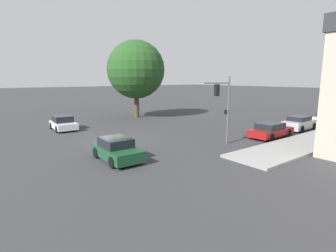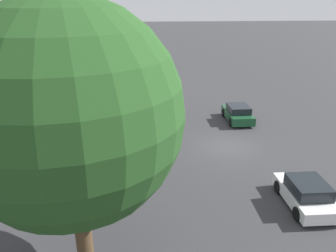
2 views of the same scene
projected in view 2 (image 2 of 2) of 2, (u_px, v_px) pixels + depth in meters
The scene contains 8 objects.
ground_plane at pixel (227, 147), 23.65m from camera, with size 300.00×300.00×0.00m, color #333335.
rowhouse_backdrop at pixel (9, 46), 35.07m from camera, with size 8.14×23.02×13.09m.
street_tree at pixel (70, 114), 10.79m from camera, with size 7.67×7.67×10.22m.
traffic_signal at pixel (138, 80), 27.90m from camera, with size 0.59×2.51×5.38m.
crossing_car_0 at pixel (238, 113), 28.45m from camera, with size 4.09×2.10×1.44m.
crossing_car_1 at pixel (306, 194), 16.67m from camera, with size 3.99×2.15×1.44m.
parked_car_0 at pixel (78, 110), 29.37m from camera, with size 2.08×4.65×1.32m.
parked_car_1 at pixel (14, 112), 28.76m from camera, with size 1.96×4.32×1.44m.
Camera 2 is at (-21.02, 6.39, 9.88)m, focal length 35.00 mm.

